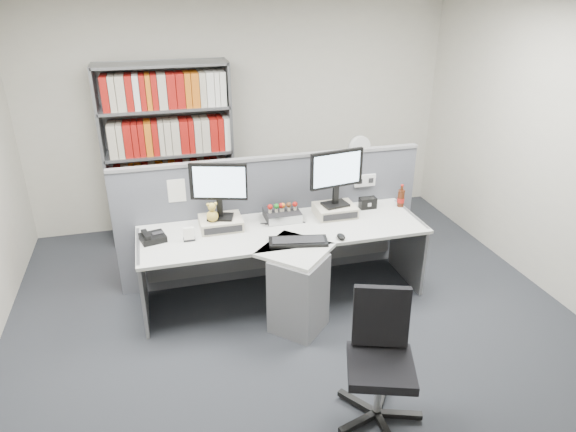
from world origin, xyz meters
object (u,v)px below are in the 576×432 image
object	(u,v)px
desk_phone	(152,237)
shelving_unit	(169,156)
desk_calendar	(189,235)
desk_fan	(359,151)
speaker	(368,203)
office_chair	(380,355)
monitor_left	(219,186)
desktop_pc	(282,215)
keyboard	(298,241)
desk	(290,266)
cola_bottle	(401,198)
mouse	(341,237)
monitor_right	(337,173)
filing_cabinet	(356,203)

from	to	relation	value
desk_phone	shelving_unit	bearing A→B (deg)	80.70
desk_calendar	desk_fan	xyz separation A→B (m)	(2.05, 1.19, 0.23)
speaker	office_chair	distance (m)	1.96
monitor_left	desk_phone	xyz separation A→B (m)	(-0.61, -0.10, -0.38)
desktop_pc	speaker	bearing A→B (deg)	1.92
office_chair	monitor_left	bearing A→B (deg)	114.71
office_chair	keyboard	bearing A→B (deg)	99.18
desk	cola_bottle	size ratio (longest dim) A/B	11.33
cola_bottle	speaker	bearing A→B (deg)	172.65
mouse	desktop_pc	bearing A→B (deg)	126.29
desktop_pc	office_chair	distance (m)	1.82
monitor_left	cola_bottle	distance (m)	1.83
desk_calendar	monitor_right	bearing A→B (deg)	7.05
desk_calendar	desk_fan	world-z (taller)	desk_fan
office_chair	filing_cabinet	bearing A→B (deg)	71.21
monitor_right	desktop_pc	world-z (taller)	monitor_right
filing_cabinet	monitor_right	bearing A→B (deg)	-122.38
desk_calendar	office_chair	world-z (taller)	office_chair
filing_cabinet	office_chair	bearing A→B (deg)	-108.79
desk_phone	monitor_right	bearing A→B (deg)	3.31
desktop_pc	mouse	distance (m)	0.66
desktop_pc	desk_phone	bearing A→B (deg)	-173.19
monitor_right	shelving_unit	xyz separation A→B (m)	(-1.46, 1.46, -0.17)
monitor_right	desk_calendar	size ratio (longest dim) A/B	4.53
desktop_pc	cola_bottle	size ratio (longest dim) A/B	1.41
mouse	desk_phone	distance (m)	1.64
monitor_left	filing_cabinet	distance (m)	2.16
keyboard	desk_calendar	world-z (taller)	desk_calendar
office_chair	desk_phone	bearing A→B (deg)	130.68
desktop_pc	shelving_unit	distance (m)	1.72
cola_bottle	filing_cabinet	distance (m)	1.09
monitor_right	desktop_pc	size ratio (longest dim) A/B	1.69
filing_cabinet	office_chair	size ratio (longest dim) A/B	0.76
desk_calendar	keyboard	bearing A→B (deg)	-18.11
desk_calendar	shelving_unit	world-z (taller)	shelving_unit
monitor_right	desk	bearing A→B (deg)	-145.38
speaker	office_chair	world-z (taller)	office_chair
monitor_right	keyboard	size ratio (longest dim) A/B	1.03
keyboard	desk_fan	size ratio (longest dim) A/B	1.11
desk	desk_fan	size ratio (longest dim) A/B	5.43
monitor_right	mouse	xyz separation A→B (m)	(-0.12, -0.49, -0.40)
desk_calendar	cola_bottle	size ratio (longest dim) A/B	0.52
monitor_left	monitor_right	size ratio (longest dim) A/B	0.95
cola_bottle	filing_cabinet	world-z (taller)	cola_bottle
office_chair	desk_fan	bearing A→B (deg)	71.21
cola_bottle	desk_fan	size ratio (longest dim) A/B	0.48
monitor_right	desk_calendar	xyz separation A→B (m)	(-1.40, -0.17, -0.37)
desk_phone	shelving_unit	size ratio (longest dim) A/B	0.12
mouse	cola_bottle	xyz separation A→B (m)	(0.82, 0.52, 0.07)
mouse	desk_calendar	distance (m)	1.32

